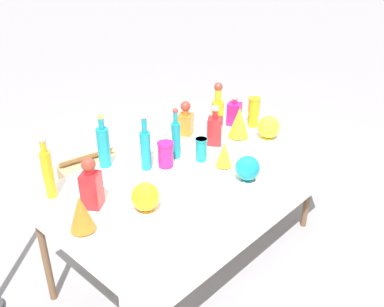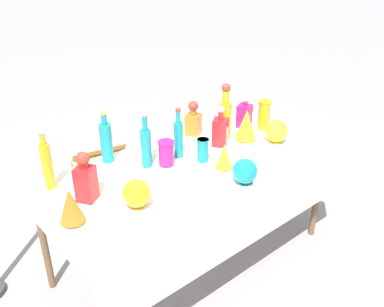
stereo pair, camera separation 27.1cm
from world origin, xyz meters
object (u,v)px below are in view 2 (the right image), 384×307
object	(u,v)px
slender_vase_1	(166,152)
tall_bottle_2	(225,115)
round_bowl_2	(245,171)
slender_vase_0	(203,149)
square_decanter_2	(193,121)
tall_bottle_4	(146,144)
round_bowl_1	(136,194)
tall_bottle_0	(47,163)
tall_bottle_3	(178,137)
square_decanter_3	(85,179)
fluted_vase_0	(224,156)
slender_vase_2	(264,114)
fluted_vase_1	(70,205)
fluted_vase_2	(246,125)
square_decanter_0	(220,131)
tall_bottle_1	(106,141)
round_bowl_0	(276,131)
cardboard_box_behind_left	(107,177)
square_decanter_1	(244,114)

from	to	relation	value
slender_vase_1	tall_bottle_2	bearing A→B (deg)	5.71
slender_vase_1	round_bowl_2	xyz separation A→B (m)	(0.22, -0.49, -0.01)
slender_vase_0	square_decanter_2	bearing A→B (deg)	58.04
tall_bottle_4	square_decanter_2	size ratio (longest dim) A/B	1.50
round_bowl_2	round_bowl_1	bearing A→B (deg)	161.10
tall_bottle_0	slender_vase_1	bearing A→B (deg)	-17.89
tall_bottle_3	square_decanter_3	xyz separation A→B (m)	(-0.72, -0.07, -0.01)
tall_bottle_3	fluted_vase_0	size ratio (longest dim) A/B	2.03
slender_vase_0	fluted_vase_0	distance (m)	0.17
square_decanter_2	slender_vase_2	distance (m)	0.54
fluted_vase_1	fluted_vase_2	size ratio (longest dim) A/B	0.89
round_bowl_2	tall_bottle_4	bearing A→B (deg)	120.30
square_decanter_0	square_decanter_2	world-z (taller)	square_decanter_0
tall_bottle_1	round_bowl_0	distance (m)	1.19
round_bowl_1	cardboard_box_behind_left	size ratio (longest dim) A/B	0.29
fluted_vase_0	fluted_vase_2	xyz separation A→B (m)	(0.41, 0.20, 0.03)
round_bowl_2	fluted_vase_0	bearing A→B (deg)	81.54
square_decanter_0	fluted_vase_2	distance (m)	0.21
tall_bottle_0	round_bowl_1	distance (m)	0.58
tall_bottle_2	fluted_vase_2	bearing A→B (deg)	-59.26
tall_bottle_4	round_bowl_2	size ratio (longest dim) A/B	2.41
round_bowl_1	square_decanter_3	bearing A→B (deg)	125.63
square_decanter_0	fluted_vase_0	distance (m)	0.33
tall_bottle_3	square_decanter_2	world-z (taller)	tall_bottle_3
tall_bottle_0	slender_vase_2	size ratio (longest dim) A/B	1.69
tall_bottle_3	slender_vase_1	size ratio (longest dim) A/B	2.09
square_decanter_1	square_decanter_3	bearing A→B (deg)	-175.17
round_bowl_0	cardboard_box_behind_left	distance (m)	1.57
round_bowl_1	round_bowl_2	bearing A→B (deg)	-18.90
round_bowl_0	round_bowl_1	size ratio (longest dim) A/B	1.03
square_decanter_1	fluted_vase_0	xyz separation A→B (m)	(-0.57, -0.37, -0.01)
tall_bottle_0	tall_bottle_2	size ratio (longest dim) A/B	0.96
slender_vase_1	round_bowl_1	distance (m)	0.49
tall_bottle_2	fluted_vase_2	world-z (taller)	tall_bottle_2
square_decanter_0	fluted_vase_0	bearing A→B (deg)	-129.40
square_decanter_0	round_bowl_1	distance (m)	0.91
tall_bottle_0	tall_bottle_3	size ratio (longest dim) A/B	1.11
tall_bottle_2	cardboard_box_behind_left	xyz separation A→B (m)	(-0.51, 0.92, -0.75)
square_decanter_2	slender_vase_0	size ratio (longest dim) A/B	1.64
tall_bottle_0	round_bowl_0	distance (m)	1.56
tall_bottle_3	round_bowl_0	size ratio (longest dim) A/B	2.07
tall_bottle_4	square_decanter_3	world-z (taller)	tall_bottle_4
slender_vase_1	fluted_vase_0	world-z (taller)	fluted_vase_0
square_decanter_0	tall_bottle_1	bearing A→B (deg)	156.94
slender_vase_1	fluted_vase_2	xyz separation A→B (m)	(0.66, -0.08, 0.03)
square_decanter_1	fluted_vase_1	bearing A→B (deg)	-170.63
square_decanter_2	slender_vase_2	bearing A→B (deg)	-30.90
round_bowl_0	cardboard_box_behind_left	world-z (taller)	round_bowl_0
tall_bottle_0	slender_vase_0	distance (m)	0.97
tall_bottle_0	slender_vase_0	bearing A→B (deg)	-20.48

